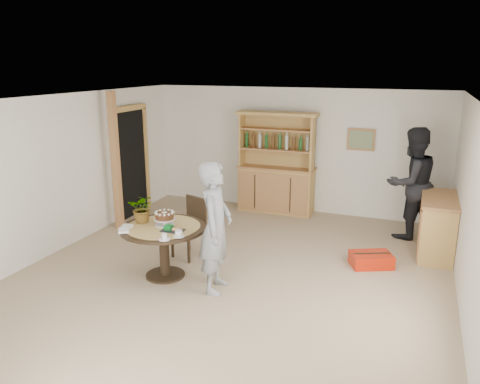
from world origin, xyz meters
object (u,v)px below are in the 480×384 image
(dining_chair, at_px, (192,223))
(red_suitcase, at_px, (371,260))
(hutch, at_px, (276,179))
(sideboard, at_px, (437,226))
(dining_table, at_px, (164,237))
(teen_boy, at_px, (216,228))
(adult_person, at_px, (411,183))

(dining_chair, distance_m, red_suitcase, 2.80)
(dining_chair, height_order, red_suitcase, dining_chair)
(hutch, relative_size, sideboard, 1.62)
(sideboard, bearing_deg, dining_table, -147.93)
(teen_boy, distance_m, adult_person, 3.83)
(sideboard, xyz_separation_m, teen_boy, (-2.78, -2.38, 0.41))
(dining_table, relative_size, adult_person, 0.62)
(hutch, distance_m, dining_chair, 2.76)
(hutch, xyz_separation_m, dining_chair, (-0.57, -2.69, -0.15))
(sideboard, distance_m, red_suitcase, 1.30)
(dining_table, height_order, dining_chair, dining_chair)
(dining_table, relative_size, teen_boy, 0.68)
(dining_table, distance_m, teen_boy, 0.90)
(teen_boy, xyz_separation_m, red_suitcase, (1.88, 1.52, -0.78))
(sideboard, bearing_deg, adult_person, 124.45)
(sideboard, distance_m, dining_chair, 3.89)
(sideboard, bearing_deg, red_suitcase, -136.60)
(hutch, relative_size, teen_boy, 1.16)
(sideboard, relative_size, teen_boy, 0.71)
(hutch, bearing_deg, dining_table, -99.58)
(hutch, relative_size, adult_person, 1.05)
(adult_person, bearing_deg, dining_table, 1.78)
(adult_person, bearing_deg, dining_chair, -7.14)
(hutch, height_order, dining_chair, hutch)
(red_suitcase, bearing_deg, sideboard, 18.61)
(sideboard, bearing_deg, dining_chair, -158.10)
(adult_person, bearing_deg, hutch, -53.58)
(dining_chair, distance_m, teen_boy, 1.29)
(dining_table, bearing_deg, teen_boy, -6.71)
(dining_table, height_order, teen_boy, teen_boy)
(sideboard, relative_size, dining_chair, 1.33)
(sideboard, height_order, red_suitcase, sideboard)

